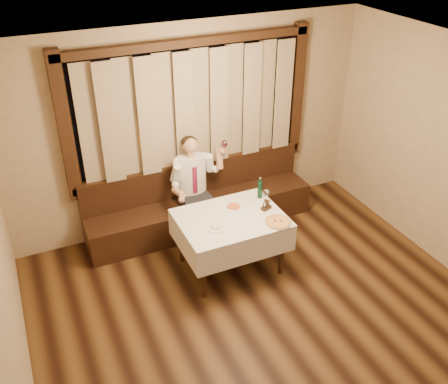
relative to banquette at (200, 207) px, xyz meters
name	(u,v)px	position (x,y,z in m)	size (l,w,h in m)	color
room	(262,193)	(0.00, -1.75, 1.19)	(5.01, 6.01, 2.81)	black
banquette	(200,207)	(0.00, 0.00, 0.00)	(3.20, 0.61, 0.94)	black
dining_table	(231,224)	(0.00, -1.02, 0.34)	(1.27, 0.97, 0.76)	black
pizza	(278,222)	(0.45, -1.36, 0.46)	(0.33, 0.33, 0.03)	white
pasta_red	(234,205)	(0.12, -0.85, 0.48)	(0.26, 0.26, 0.09)	white
pasta_cream	(216,225)	(-0.25, -1.15, 0.48)	(0.24, 0.24, 0.08)	white
green_bottle	(260,189)	(0.53, -0.76, 0.57)	(0.06, 0.06, 0.29)	#0F492C
table_wine_glass	(266,193)	(0.53, -0.92, 0.59)	(0.08, 0.08, 0.20)	white
cruet_caddy	(266,206)	(0.47, -1.04, 0.49)	(0.14, 0.10, 0.14)	black
seated_man	(194,180)	(-0.11, -0.09, 0.51)	(0.77, 0.58, 1.41)	black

